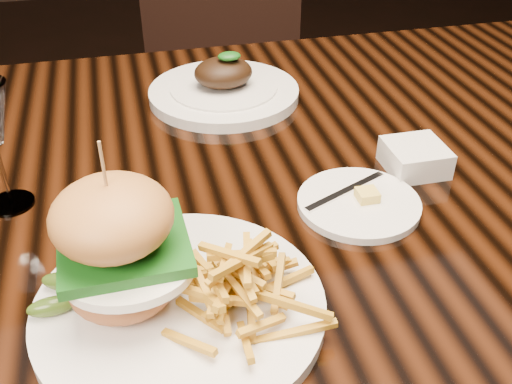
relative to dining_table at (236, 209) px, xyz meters
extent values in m
cube|color=black|center=(0.00, 0.00, 0.06)|extent=(1.60, 0.90, 0.04)
cube|color=black|center=(0.74, 0.39, -0.32)|extent=(0.06, 0.06, 0.71)
cylinder|color=white|center=(-0.11, -0.26, 0.08)|extent=(0.29, 0.29, 0.01)
ellipsoid|color=brown|center=(-0.16, -0.25, 0.12)|extent=(0.11, 0.11, 0.05)
ellipsoid|color=white|center=(-0.15, -0.27, 0.14)|extent=(0.12, 0.10, 0.01)
ellipsoid|color=orange|center=(-0.13, -0.28, 0.15)|extent=(0.02, 0.02, 0.01)
cube|color=#196118|center=(-0.16, -0.25, 0.16)|extent=(0.13, 0.12, 0.01)
ellipsoid|color=#A4642D|center=(-0.16, -0.25, 0.20)|extent=(0.11, 0.11, 0.07)
cylinder|color=#A77D4E|center=(-0.16, -0.25, 0.23)|extent=(0.00, 0.00, 0.09)
ellipsoid|color=#2C4913|center=(-0.23, -0.25, 0.10)|extent=(0.05, 0.02, 0.02)
ellipsoid|color=#2C4913|center=(-0.22, -0.22, 0.10)|extent=(0.05, 0.03, 0.02)
cylinder|color=white|center=(0.13, -0.13, 0.08)|extent=(0.15, 0.15, 0.01)
cube|color=#E9C94C|center=(0.14, -0.13, 0.09)|extent=(0.03, 0.03, 0.01)
cube|color=silver|center=(0.12, -0.11, 0.09)|extent=(0.13, 0.06, 0.00)
cube|color=white|center=(0.24, -0.07, 0.09)|extent=(0.09, 0.09, 0.04)
cylinder|color=white|center=(-0.30, -0.03, 0.08)|extent=(0.06, 0.06, 0.00)
cylinder|color=white|center=(-0.30, -0.03, 0.12)|extent=(0.01, 0.01, 0.09)
cylinder|color=white|center=(0.03, 0.21, 0.09)|extent=(0.25, 0.25, 0.02)
cylinder|color=white|center=(0.03, 0.21, 0.09)|extent=(0.18, 0.18, 0.02)
ellipsoid|color=black|center=(0.03, 0.21, 0.12)|extent=(0.10, 0.08, 0.05)
ellipsoid|color=#196118|center=(0.04, 0.20, 0.15)|extent=(0.04, 0.03, 0.01)
cube|color=black|center=(0.13, 0.80, -0.22)|extent=(0.55, 0.55, 0.06)
cylinder|color=black|center=(-0.10, 0.65, -0.45)|extent=(0.04, 0.04, 0.45)
cylinder|color=black|center=(0.27, 0.57, -0.45)|extent=(0.04, 0.04, 0.45)
cylinder|color=black|center=(-0.02, 1.03, -0.45)|extent=(0.04, 0.04, 0.45)
cylinder|color=black|center=(0.35, 0.95, -0.45)|extent=(0.04, 0.04, 0.45)
camera|label=1|loc=(-0.14, -0.70, 0.52)|focal=42.00mm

